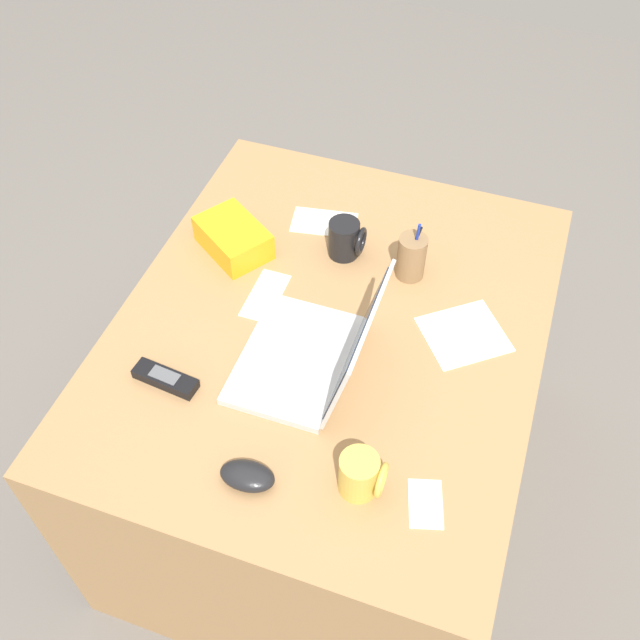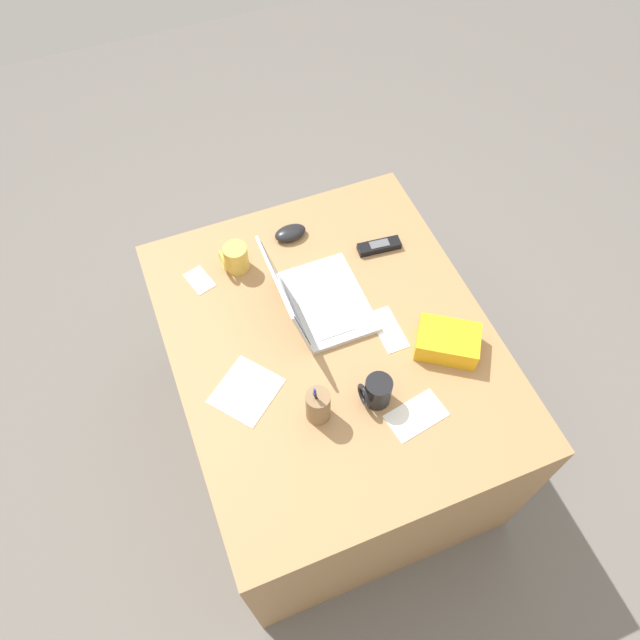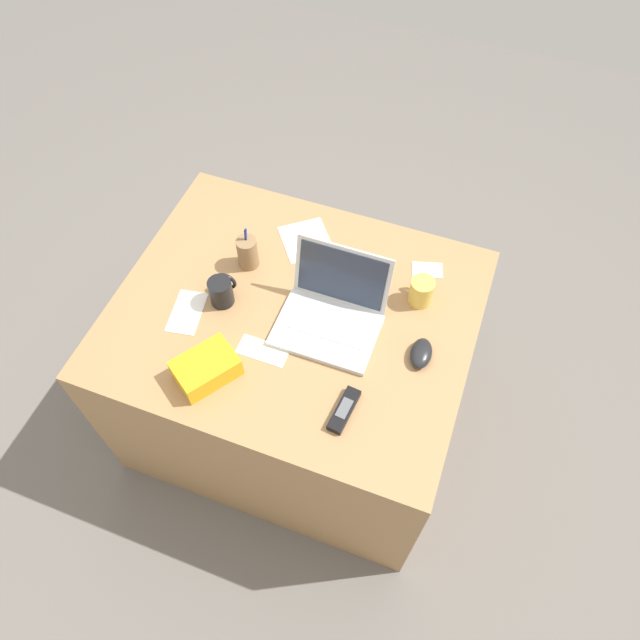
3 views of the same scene
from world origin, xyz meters
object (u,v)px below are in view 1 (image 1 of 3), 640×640
Objects in this scene: snack_bag at (233,238)px; laptop at (314,354)px; pen_holder at (411,257)px; coffee_mug_white at (345,239)px; cordless_phone at (165,379)px; computer_mouse at (247,476)px; coffee_mug_tall at (361,475)px.

laptop is at bearing 47.85° from snack_bag.
laptop reaches higher than pen_holder.
coffee_mug_white reaches higher than cordless_phone.
coffee_mug_tall is at bearing 101.69° from computer_mouse.
snack_bag is (-0.28, -0.31, -0.01)m from laptop.
laptop is 0.36m from pen_holder.
coffee_mug_white reaches higher than computer_mouse.
laptop is at bearing 116.49° from cordless_phone.
snack_bag is (-0.53, -0.49, -0.01)m from coffee_mug_tall.
computer_mouse is at bearing 25.86° from snack_bag.
laptop is at bearing 7.22° from coffee_mug_white.
pen_holder is (-0.59, -0.06, 0.01)m from coffee_mug_tall.
coffee_mug_tall is 0.58× the size of pen_holder.
snack_bag is (-0.43, -0.03, 0.02)m from cordless_phone.
coffee_mug_white is at bearing -95.48° from pen_holder.
coffee_mug_white reaches higher than coffee_mug_tall.
coffee_mug_tall is at bearing 77.87° from cordless_phone.
cordless_phone is 0.43m from snack_bag.
coffee_mug_white is 0.59× the size of pen_holder.
computer_mouse is at bearing -13.38° from pen_holder.
laptop reaches higher than coffee_mug_white.
pen_holder is at bearing 97.78° from snack_bag.
coffee_mug_white is at bearing 177.48° from computer_mouse.
pen_holder is (-0.49, 0.41, 0.05)m from cordless_phone.
cordless_phone is 0.82× the size of snack_bag.
coffee_mug_tall is 0.53× the size of snack_bag.
snack_bag reaches higher than computer_mouse.
snack_bag is at bearing -132.15° from laptop.
laptop is at bearing -19.96° from pen_holder.
coffee_mug_white reaches higher than snack_bag.
computer_mouse is 1.13× the size of coffee_mug_white.
coffee_mug_white is 1.02× the size of coffee_mug_tall.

